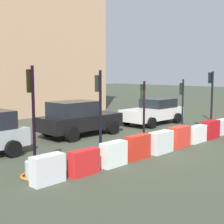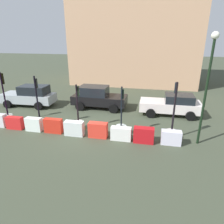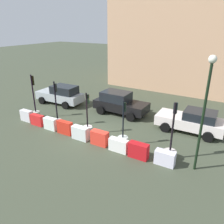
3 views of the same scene
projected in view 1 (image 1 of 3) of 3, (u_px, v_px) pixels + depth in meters
The scene contains 18 objects.
ground_plane at pixel (144, 149), 13.82m from camera, with size 120.00×120.00×0.00m, color #3A4231.
traffic_light_0 at pixel (35, 160), 10.04m from camera, with size 0.92×0.92×3.43m.
traffic_light_1 at pixel (100, 144), 11.67m from camera, with size 0.58×0.58×3.31m.
traffic_light_2 at pixel (144, 139), 13.62m from camera, with size 0.84×0.84×2.88m.
traffic_light_3 at pixel (182, 130), 15.47m from camera, with size 0.64×0.64×2.91m.
traffic_light_4 at pixel (211, 122), 17.54m from camera, with size 0.70×0.70×3.29m.
construction_barrier_0 at pixel (48, 169), 9.43m from camera, with size 1.03×0.44×0.85m.
construction_barrier_1 at pixel (84, 162), 10.27m from camera, with size 1.08×0.40×0.80m.
construction_barrier_2 at pixel (114, 154), 11.21m from camera, with size 1.02×0.43×0.85m.
construction_barrier_3 at pixel (138, 147), 12.14m from camera, with size 1.12×0.39×0.90m.
construction_barrier_4 at pixel (161, 142), 13.07m from camera, with size 1.14×0.47×0.87m.
construction_barrier_5 at pixel (179, 137), 14.13m from camera, with size 1.11×0.49×0.89m.
construction_barrier_6 at pixel (197, 134), 15.05m from camera, with size 1.16×0.43×0.78m.
construction_barrier_7 at pixel (211, 130), 15.93m from camera, with size 1.11×0.48×0.88m.
construction_barrier_8 at pixel (222, 127), 17.05m from camera, with size 1.06×0.48×0.78m.
car_black_sedan at pixel (79, 118), 16.60m from camera, with size 4.39×2.25×1.79m.
car_white_van at pixel (154, 111), 20.49m from camera, with size 4.46×2.27×1.58m.
building_main_facade at pixel (1, 16), 24.81m from camera, with size 15.52×7.87×14.94m.
Camera 1 is at (-10.52, -8.61, 3.22)m, focal length 52.09 mm.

